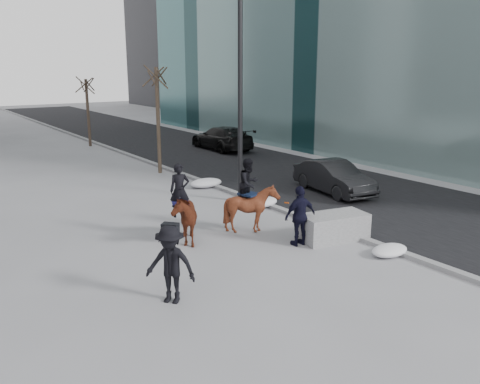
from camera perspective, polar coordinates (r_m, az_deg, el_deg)
ground at (r=14.22m, az=2.77°, el=-6.85°), size 120.00×120.00×0.00m
road at (r=25.98m, az=1.64°, el=2.83°), size 8.00×90.00×0.01m
curb at (r=23.86m, az=-6.12°, el=1.88°), size 0.25×90.00×0.12m
planter at (r=15.37m, az=10.44°, el=-3.88°), size 2.14×1.35×0.79m
car_near at (r=20.90m, az=10.48°, el=1.66°), size 1.98×4.17×1.32m
car_far at (r=31.31m, az=-2.08°, el=6.09°), size 2.13×5.02×1.44m
tree_near at (r=24.47m, az=-9.20°, el=8.50°), size 1.20×1.20×5.54m
tree_far at (r=33.88m, az=-16.72°, el=8.88°), size 1.20×1.20×4.69m
mounted_left at (r=14.95m, az=-6.49°, el=-2.38°), size 1.44×1.97×2.31m
mounted_right at (r=15.71m, az=1.23°, el=-1.23°), size 1.52×1.63×2.31m
feeder at (r=14.65m, az=6.76°, el=-2.67°), size 1.06×0.90×1.75m
camera_crew at (r=11.20m, az=-7.81°, el=-8.02°), size 1.23×1.29×1.75m
lamppost at (r=18.70m, az=0.24°, el=13.84°), size 0.25×1.60×9.09m
snow_piles at (r=18.86m, az=1.65°, el=-0.97°), size 1.45×10.57×0.37m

